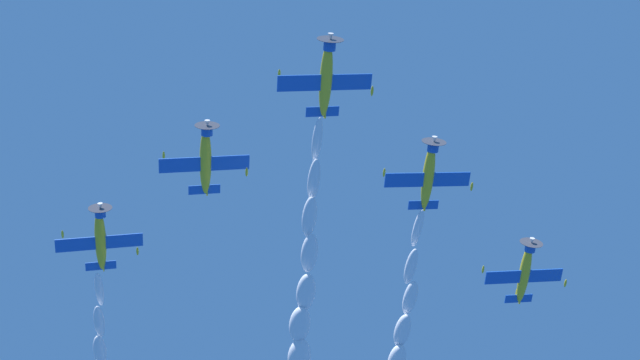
% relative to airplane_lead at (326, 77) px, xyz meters
% --- Properties ---
extents(airplane_lead, '(9.66, 8.98, 3.90)m').
position_rel_airplane_lead_xyz_m(airplane_lead, '(0.00, 0.00, 0.00)').
color(airplane_lead, gold).
extents(airplane_left_wingman, '(9.81, 8.99, 3.67)m').
position_rel_airplane_lead_xyz_m(airplane_left_wingman, '(-12.34, -11.13, 1.15)').
color(airplane_left_wingman, gold).
extents(airplane_right_wingman, '(9.69, 8.99, 4.00)m').
position_rel_airplane_lead_xyz_m(airplane_right_wingman, '(12.08, -11.46, 1.41)').
color(airplane_right_wingman, gold).
extents(airplane_outer_left, '(9.82, 8.99, 3.71)m').
position_rel_airplane_lead_xyz_m(airplane_outer_left, '(-25.87, -23.24, 0.67)').
color(airplane_outer_left, gold).
extents(airplane_outer_right, '(9.67, 8.99, 4.14)m').
position_rel_airplane_lead_xyz_m(airplane_outer_right, '(24.17, -23.27, 1.38)').
color(airplane_outer_right, gold).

